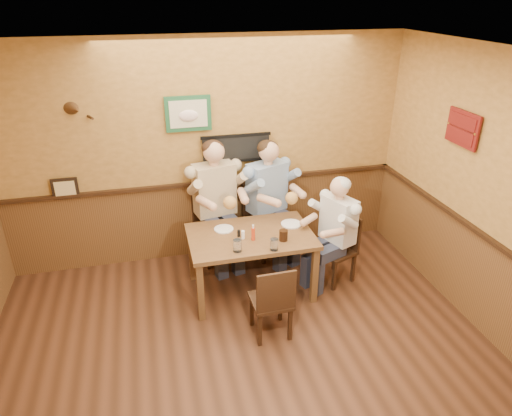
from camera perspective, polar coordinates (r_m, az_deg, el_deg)
The scene contains 17 objects.
room at distance 3.52m, azimuth 1.35°, elevation -0.60°, with size 5.02×5.03×2.81m.
dining_table at distance 5.18m, azimuth -0.67°, elevation -4.23°, with size 1.40×0.90×0.75m.
chair_back_left at distance 5.89m, azimuth -5.04°, elevation -1.98°, with size 0.47×0.47×1.02m, color #311D0F, non-canonical shape.
chair_back_right at distance 5.99m, azimuth 1.31°, elevation -1.55°, with size 0.46×0.46×1.00m, color #311D0F, non-canonical shape.
chair_right_end at distance 5.56m, azimuth 9.95°, elevation -5.14°, with size 0.39×0.39×0.85m, color #311D0F, non-canonical shape.
chair_near_side at distance 4.69m, azimuth 1.85°, elevation -11.29°, with size 0.39×0.39×0.85m, color #311D0F, non-canonical shape.
diner_tan_shirt at distance 5.80m, azimuth -5.12°, elevation -0.06°, with size 0.67×0.67×1.46m, color #D1B990, non-canonical shape.
diner_blue_polo at distance 5.89m, azimuth 1.33°, elevation 0.29°, with size 0.66×0.66×1.43m, color #7C97BA, non-canonical shape.
diner_white_elder at distance 5.47m, azimuth 10.09°, elevation -3.50°, with size 0.56×0.56×1.22m, color silver, non-canonical shape.
water_glass_left at distance 4.80m, azimuth -2.34°, elevation -4.72°, with size 0.09×0.09×0.14m, color white.
water_glass_mid at distance 4.82m, azimuth 2.28°, elevation -4.58°, with size 0.09×0.09×0.13m, color white.
cola_tumbler at distance 5.00m, azimuth 3.45°, elevation -3.43°, with size 0.09×0.09×0.12m, color black.
hot_sauce_bottle at distance 4.99m, azimuth -0.36°, elevation -3.17°, with size 0.04×0.04×0.17m, color red.
salt_shaker at distance 5.04m, azimuth -1.64°, elevation -3.36°, with size 0.04×0.04×0.09m, color white.
pepper_shaker at distance 5.08m, azimuth -2.17°, elevation -3.18°, with size 0.03×0.03×0.08m, color black.
plate_far_left at distance 5.25m, azimuth -4.05°, elevation -2.63°, with size 0.22×0.22×0.01m, color silver.
plate_far_right at distance 5.36m, azimuth 4.42°, elevation -2.00°, with size 0.24×0.24×0.02m, color silver.
Camera 1 is at (-0.71, -2.87, 3.26)m, focal length 32.00 mm.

